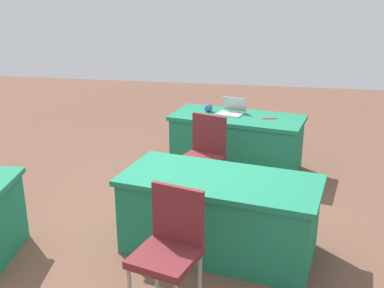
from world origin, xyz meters
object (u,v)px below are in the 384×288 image
at_px(chair_aisle, 204,152).
at_px(laptop_silver, 231,111).
at_px(yarn_ball, 208,108).
at_px(chair_tucked_left, 170,244).
at_px(scissors_red, 269,118).
at_px(table_foreground, 237,142).
at_px(table_mid_left, 219,214).

distance_m(chair_aisle, laptop_silver, 1.08).
bearing_deg(laptop_silver, yarn_ball, 8.00).
bearing_deg(chair_aisle, yarn_ball, -64.65).
height_order(chair_aisle, yarn_ball, chair_aisle).
distance_m(chair_aisle, yarn_ball, 1.12).
height_order(laptop_silver, yarn_ball, laptop_silver).
xyz_separation_m(chair_aisle, yarn_ball, (0.11, -1.09, 0.23)).
bearing_deg(chair_tucked_left, scissors_red, -86.61).
height_order(chair_aisle, laptop_silver, chair_aisle).
distance_m(table_foreground, chair_aisle, 1.00).
bearing_deg(yarn_ball, scissors_red, 166.18).
xyz_separation_m(laptop_silver, yarn_ball, (0.31, -0.05, 0.02)).
distance_m(chair_tucked_left, laptop_silver, 3.04).
xyz_separation_m(table_mid_left, yarn_ball, (0.43, -2.19, 0.42)).
bearing_deg(yarn_ball, chair_tucked_left, 93.11).
bearing_deg(table_mid_left, table_foreground, -89.38).
relative_size(table_foreground, laptop_silver, 4.65).
height_order(table_mid_left, laptop_silver, laptop_silver).
bearing_deg(table_mid_left, chair_aisle, -73.94).
relative_size(table_mid_left, chair_tucked_left, 1.95).
distance_m(table_mid_left, laptop_silver, 2.18).
relative_size(laptop_silver, yarn_ball, 3.51).
relative_size(laptop_silver, scissors_red, 2.16).
bearing_deg(scissors_red, yarn_ball, -26.85).
height_order(table_foreground, table_mid_left, same).
bearing_deg(table_foreground, chair_aisle, 72.52).
xyz_separation_m(yarn_ball, scissors_red, (-0.81, 0.20, -0.05)).
bearing_deg(table_mid_left, yarn_ball, -79.03).
distance_m(table_mid_left, chair_aisle, 1.17).
bearing_deg(chair_aisle, table_foreground, -87.73).
xyz_separation_m(table_mid_left, chair_tucked_left, (0.26, 0.89, 0.19)).
height_order(chair_aisle, scissors_red, chair_aisle).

